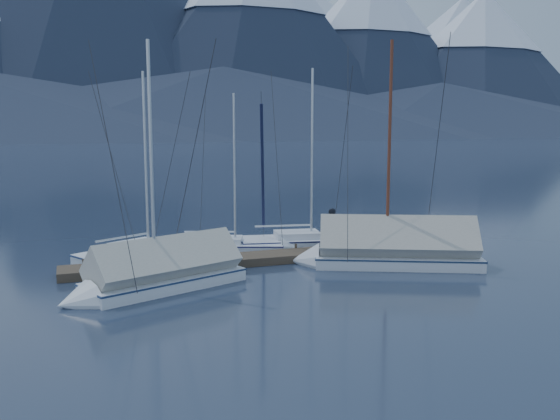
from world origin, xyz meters
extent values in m
plane|color=#161F32|center=(0.00, 0.00, 0.00)|extent=(1000.00, 1000.00, 0.00)
cone|color=#475675|center=(40.00, 430.00, 70.00)|extent=(330.00, 330.00, 140.00)
cone|color=#475675|center=(180.00, 445.00, 62.50)|extent=(308.00, 308.00, 125.00)
cone|color=silver|center=(180.00, 445.00, 99.25)|extent=(133.24, 133.24, 52.50)
cone|color=#475675|center=(320.00, 425.00, 57.50)|extent=(286.00, 286.00, 115.00)
cone|color=silver|center=(320.00, 425.00, 91.35)|extent=(123.72, 123.72, 48.30)
cone|color=#192133|center=(10.00, 310.00, 67.50)|extent=(228.00, 228.00, 135.00)
cone|color=#192133|center=(90.00, 290.00, 55.00)|extent=(190.00, 190.00, 110.00)
cone|color=#192133|center=(165.00, 300.00, 50.00)|extent=(182.40, 182.40, 100.00)
cone|color=#192133|center=(240.00, 295.00, 44.00)|extent=(197.60, 197.60, 88.00)
cone|color=silver|center=(240.00, 295.00, 70.02)|extent=(85.48, 85.48, 36.96)
cone|color=#192133|center=(60.00, 245.00, 16.00)|extent=(390.00, 390.00, 32.00)
cone|color=#192133|center=(180.00, 250.00, 14.00)|extent=(364.00, 364.00, 28.00)
cube|color=#382D23|center=(0.00, 2.00, 0.17)|extent=(18.00, 1.50, 0.34)
cube|color=black|center=(-6.00, 2.00, -0.05)|extent=(3.00, 1.30, 0.30)
cube|color=black|center=(0.00, 2.00, -0.05)|extent=(3.00, 1.30, 0.30)
cube|color=black|center=(6.00, 2.00, -0.05)|extent=(3.00, 1.30, 0.30)
cylinder|color=#382D23|center=(-8.00, 2.70, 0.35)|extent=(0.12, 0.12, 0.35)
cylinder|color=#382D23|center=(-8.00, 1.30, 0.35)|extent=(0.12, 0.12, 0.35)
cylinder|color=#382D23|center=(-5.00, 2.70, 0.35)|extent=(0.12, 0.12, 0.35)
cylinder|color=#382D23|center=(-5.00, 1.30, 0.35)|extent=(0.12, 0.12, 0.35)
cylinder|color=#382D23|center=(-2.00, 2.70, 0.35)|extent=(0.12, 0.12, 0.35)
cylinder|color=#382D23|center=(-2.00, 1.30, 0.35)|extent=(0.12, 0.12, 0.35)
cylinder|color=#382D23|center=(1.00, 2.70, 0.35)|extent=(0.12, 0.12, 0.35)
cylinder|color=#382D23|center=(1.00, 1.30, 0.35)|extent=(0.12, 0.12, 0.35)
cylinder|color=#382D23|center=(4.00, 2.70, 0.35)|extent=(0.12, 0.12, 0.35)
cylinder|color=#382D23|center=(4.00, 1.30, 0.35)|extent=(0.12, 0.12, 0.35)
cylinder|color=#382D23|center=(7.00, 2.70, 0.35)|extent=(0.12, 0.12, 0.35)
cylinder|color=#382D23|center=(7.00, 1.30, 0.35)|extent=(0.12, 0.12, 0.35)
cube|color=white|center=(-5.52, 4.80, 0.11)|extent=(5.94, 4.44, 0.63)
cube|color=white|center=(-5.52, 4.80, -0.17)|extent=(4.77, 3.27, 0.29)
cube|color=navy|center=(-5.52, 4.80, 0.38)|extent=(6.00, 4.48, 0.06)
cone|color=white|center=(-2.64, 6.39, 0.11)|extent=(1.80, 2.11, 1.83)
cube|color=white|center=(-5.77, 4.67, 0.57)|extent=(2.40, 2.14, 0.29)
cylinder|color=#B2B7BF|center=(-5.19, 4.99, 4.25)|extent=(0.11, 0.11, 7.64)
cylinder|color=#B2B7BF|center=(-6.36, 4.34, 1.00)|extent=(2.30, 1.32, 0.09)
cylinder|color=#26262B|center=(-3.93, 5.68, 4.25)|extent=(1.41, 2.54, 7.65)
cube|color=silver|center=(-1.59, 4.71, 0.10)|extent=(5.39, 3.36, 0.56)
cube|color=silver|center=(-1.59, 4.71, -0.15)|extent=(4.40, 2.38, 0.26)
cube|color=#1E1B51|center=(-1.59, 4.71, 0.34)|extent=(5.44, 3.40, 0.05)
cone|color=silver|center=(1.16, 3.70, 0.10)|extent=(1.44, 1.86, 1.64)
cube|color=silver|center=(-1.83, 4.80, 0.51)|extent=(2.09, 1.74, 0.26)
cylinder|color=#B2B7BF|center=(-1.27, 4.59, 3.79)|extent=(0.10, 0.10, 6.82)
cylinder|color=#B2B7BF|center=(-2.39, 5.01, 0.89)|extent=(2.19, 0.87, 0.08)
cylinder|color=#26262B|center=(-0.07, 4.15, 3.79)|extent=(0.91, 2.42, 6.82)
cube|color=silver|center=(2.05, 4.43, 0.12)|extent=(6.21, 3.01, 0.65)
cube|color=silver|center=(2.05, 4.43, -0.18)|extent=(5.17, 1.97, 0.30)
cube|color=#161944|center=(2.05, 4.43, 0.40)|extent=(6.27, 3.04, 0.06)
cone|color=silver|center=(5.42, 3.83, 0.12)|extent=(1.41, 2.07, 1.90)
cube|color=silver|center=(1.76, 4.49, 0.60)|extent=(2.30, 1.74, 0.30)
cylinder|color=#B2B7BF|center=(2.44, 4.36, 4.41)|extent=(0.12, 0.12, 7.94)
cylinder|color=#B2B7BF|center=(1.08, 4.61, 1.04)|extent=(2.65, 0.56, 0.09)
cylinder|color=#26262B|center=(3.91, 4.10, 4.41)|extent=(0.56, 2.96, 7.95)
cube|color=silver|center=(4.30, -0.43, 0.13)|extent=(7.08, 4.90, 0.71)
cube|color=silver|center=(4.30, -0.43, -0.19)|extent=(5.72, 3.51, 0.32)
cube|color=#182B49|center=(4.30, -0.43, 0.43)|extent=(7.15, 4.95, 0.06)
cone|color=silver|center=(0.80, 1.14, 0.13)|extent=(2.01, 2.57, 2.28)
cylinder|color=#592819|center=(3.90, -0.25, 4.80)|extent=(0.13, 0.13, 8.63)
cylinder|color=#592819|center=(5.28, -0.87, 1.13)|extent=(2.79, 1.32, 0.10)
cylinder|color=#26262B|center=(2.38, 0.43, 4.80)|extent=(1.40, 3.09, 8.64)
cube|color=#98978F|center=(4.30, -0.43, 0.92)|extent=(6.79, 4.80, 2.42)
cube|color=silver|center=(-5.32, -0.67, 0.12)|extent=(6.06, 3.99, 0.67)
cube|color=silver|center=(-5.32, -0.67, -0.18)|extent=(4.93, 2.82, 0.31)
cube|color=navy|center=(-5.32, -0.67, 0.41)|extent=(6.12, 4.03, 0.06)
cone|color=silver|center=(-8.41, -1.88, 0.12)|extent=(1.76, 2.23, 1.96)
cylinder|color=#B2B7BF|center=(-5.70, -0.82, 4.54)|extent=(0.12, 0.12, 8.16)
cylinder|color=#B2B7BF|center=(-4.37, -0.30, 1.07)|extent=(2.43, 1.02, 0.09)
cylinder|color=#26262B|center=(-7.03, -1.34, 4.54)|extent=(1.07, 2.69, 8.17)
cube|color=#A7A69C|center=(-5.32, -0.67, 0.87)|extent=(5.81, 3.92, 2.08)
imported|color=black|center=(2.43, 1.94, 1.25)|extent=(0.64, 0.78, 1.83)
camera|label=1|loc=(-8.40, -21.44, 5.78)|focal=38.00mm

